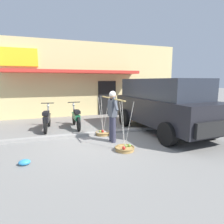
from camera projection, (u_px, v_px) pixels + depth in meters
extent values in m
plane|color=gray|center=(105.00, 139.00, 6.68)|extent=(90.00, 90.00, 0.00)
cube|color=gray|center=(99.00, 133.00, 7.32)|extent=(20.00, 0.24, 0.10)
cylinder|color=#38384C|center=(114.00, 130.00, 6.29)|extent=(0.15, 0.15, 0.86)
cylinder|color=#38384C|center=(111.00, 129.00, 6.45)|extent=(0.15, 0.15, 0.86)
cube|color=#474C56|center=(113.00, 108.00, 6.26)|extent=(0.22, 0.35, 0.54)
sphere|color=tan|center=(113.00, 96.00, 6.19)|extent=(0.21, 0.21, 0.21)
sphere|color=silver|center=(113.00, 94.00, 6.19)|extent=(0.22, 0.22, 0.22)
cylinder|color=#474C56|center=(116.00, 104.00, 6.01)|extent=(0.11, 0.34, 0.43)
cylinder|color=#474C56|center=(110.00, 102.00, 6.45)|extent=(0.11, 0.34, 0.43)
cylinder|color=tan|center=(113.00, 99.00, 6.21)|extent=(0.15, 1.81, 0.04)
cylinder|color=#B2894C|center=(125.00, 149.00, 5.61)|extent=(0.54, 0.54, 0.09)
torus|color=olive|center=(125.00, 147.00, 5.60)|extent=(0.58, 0.58, 0.05)
sphere|color=#6AA43F|center=(125.00, 146.00, 5.63)|extent=(0.09, 0.09, 0.09)
sphere|color=red|center=(124.00, 148.00, 5.44)|extent=(0.10, 0.10, 0.10)
sphere|color=#71AF43|center=(129.00, 145.00, 5.67)|extent=(0.09, 0.09, 0.09)
cylinder|color=silver|center=(123.00, 124.00, 5.61)|extent=(0.01, 0.26, 1.36)
cylinder|color=silver|center=(122.00, 126.00, 5.40)|extent=(0.23, 0.14, 1.36)
cylinder|color=silver|center=(129.00, 125.00, 5.47)|extent=(0.23, 0.14, 1.36)
cylinder|color=#B2894C|center=(103.00, 134.00, 7.26)|extent=(0.54, 0.54, 0.09)
torus|color=olive|center=(103.00, 132.00, 7.25)|extent=(0.58, 0.58, 0.05)
sphere|color=#6FAC42|center=(100.00, 131.00, 7.24)|extent=(0.09, 0.09, 0.09)
sphere|color=yellow|center=(103.00, 131.00, 7.24)|extent=(0.08, 0.08, 0.08)
sphere|color=red|center=(102.00, 131.00, 7.33)|extent=(0.08, 0.08, 0.08)
sphere|color=#AC1F1B|center=(103.00, 131.00, 7.23)|extent=(0.09, 0.09, 0.09)
cylinder|color=silver|center=(102.00, 114.00, 7.26)|extent=(0.01, 0.26, 1.36)
cylinder|color=silver|center=(101.00, 115.00, 7.05)|extent=(0.23, 0.14, 1.36)
cylinder|color=silver|center=(106.00, 115.00, 7.12)|extent=(0.23, 0.14, 1.36)
cylinder|color=black|center=(49.00, 120.00, 8.55)|extent=(0.16, 0.59, 0.58)
cylinder|color=black|center=(45.00, 126.00, 7.35)|extent=(0.16, 0.59, 0.58)
cube|color=black|center=(49.00, 114.00, 8.51)|extent=(0.18, 0.30, 0.06)
cube|color=black|center=(47.00, 118.00, 7.82)|extent=(0.32, 0.92, 0.24)
cube|color=black|center=(46.00, 113.00, 7.61)|extent=(0.29, 0.58, 0.12)
cylinder|color=slate|center=(48.00, 112.00, 8.39)|extent=(0.10, 0.30, 0.76)
cylinder|color=black|center=(48.00, 103.00, 8.25)|extent=(0.54, 0.11, 0.04)
sphere|color=silver|center=(48.00, 106.00, 8.43)|extent=(0.11, 0.11, 0.11)
cylinder|color=black|center=(74.00, 119.00, 8.87)|extent=(0.08, 0.58, 0.58)
cylinder|color=black|center=(79.00, 124.00, 7.72)|extent=(0.08, 0.58, 0.58)
cube|color=#19663D|center=(74.00, 113.00, 8.83)|extent=(0.14, 0.28, 0.06)
cube|color=#19663D|center=(76.00, 117.00, 8.17)|extent=(0.20, 0.90, 0.24)
cube|color=black|center=(77.00, 112.00, 7.96)|extent=(0.22, 0.56, 0.12)
cylinder|color=slate|center=(74.00, 111.00, 8.72)|extent=(0.06, 0.30, 0.76)
cylinder|color=black|center=(74.00, 102.00, 8.58)|extent=(0.54, 0.04, 0.04)
sphere|color=silver|center=(74.00, 105.00, 8.75)|extent=(0.11, 0.11, 0.11)
cube|color=black|center=(163.00, 110.00, 7.59)|extent=(2.18, 4.81, 0.96)
cube|color=#282D38|center=(162.00, 88.00, 7.59)|extent=(1.93, 3.76, 0.76)
cube|color=black|center=(217.00, 129.00, 5.43)|extent=(1.62, 0.20, 0.44)
cylinder|color=black|center=(211.00, 128.00, 6.71)|extent=(0.31, 0.77, 0.76)
cylinder|color=black|center=(168.00, 134.00, 5.98)|extent=(0.31, 0.77, 0.76)
cylinder|color=black|center=(160.00, 115.00, 9.36)|extent=(0.31, 0.77, 0.76)
cylinder|color=black|center=(125.00, 118.00, 8.62)|extent=(0.31, 0.77, 0.76)
cube|color=silver|center=(215.00, 134.00, 5.49)|extent=(0.44, 0.04, 0.12)
cube|color=#DBC684|center=(68.00, 80.00, 13.07)|extent=(13.00, 5.00, 4.20)
cube|color=red|center=(75.00, 72.00, 10.22)|extent=(7.15, 1.00, 0.16)
cube|color=yellow|center=(14.00, 57.00, 9.56)|extent=(2.20, 0.08, 0.90)
cube|color=black|center=(107.00, 98.00, 11.55)|extent=(1.10, 0.06, 2.00)
ellipsoid|color=#3393D1|center=(24.00, 162.00, 4.64)|extent=(0.28, 0.22, 0.14)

